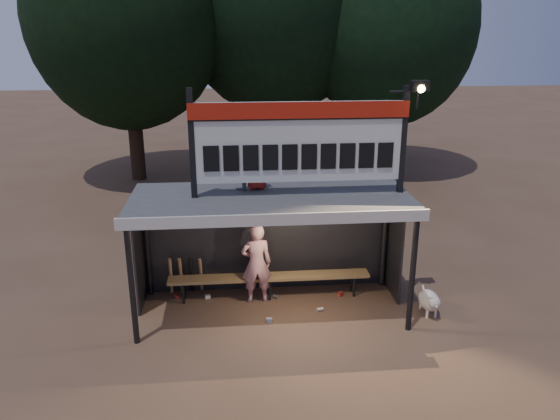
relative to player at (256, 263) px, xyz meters
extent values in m
plane|color=#503728|center=(0.26, -0.42, -0.81)|extent=(80.00, 80.00, 0.00)
imported|color=white|center=(0.00, 0.00, 0.00)|extent=(0.61, 0.41, 1.63)
imported|color=slate|center=(-0.21, 0.02, 2.06)|extent=(0.66, 0.61, 1.11)
imported|color=#B3261B|center=(0.03, 0.00, 1.97)|extent=(0.49, 0.35, 0.93)
cube|color=#404043|center=(0.26, -0.42, 1.45)|extent=(5.00, 2.00, 0.12)
cube|color=silver|center=(0.26, -1.44, 1.41)|extent=(5.10, 0.06, 0.20)
cylinder|color=black|center=(-2.14, -1.32, 0.29)|extent=(0.10, 0.10, 2.20)
cylinder|color=black|center=(2.66, -1.32, 0.29)|extent=(0.10, 0.10, 2.20)
cylinder|color=black|center=(-2.14, 0.48, 0.29)|extent=(0.10, 0.10, 2.20)
cylinder|color=black|center=(2.66, 0.48, 0.29)|extent=(0.10, 0.10, 2.20)
cube|color=black|center=(0.26, 0.58, 0.29)|extent=(5.00, 0.04, 2.20)
cube|color=black|center=(-2.24, 0.08, 0.29)|extent=(0.04, 1.00, 2.20)
cube|color=black|center=(2.76, 0.08, 0.29)|extent=(0.04, 1.00, 2.20)
cylinder|color=black|center=(0.26, 0.58, 1.34)|extent=(5.00, 0.06, 0.06)
cube|color=black|center=(-1.09, -0.42, 2.46)|extent=(0.10, 0.10, 1.90)
cube|color=black|center=(2.61, -0.42, 2.46)|extent=(0.10, 0.10, 1.90)
cube|color=silver|center=(0.76, -0.42, 2.46)|extent=(3.80, 0.08, 1.40)
cube|color=#B11B0C|center=(0.76, -0.47, 3.02)|extent=(3.80, 0.04, 0.28)
cube|color=black|center=(0.76, -0.47, 2.87)|extent=(3.80, 0.02, 0.03)
cube|color=black|center=(-0.77, -0.47, 2.21)|extent=(0.27, 0.03, 0.45)
cube|color=black|center=(-0.43, -0.47, 2.21)|extent=(0.27, 0.03, 0.45)
cube|color=black|center=(-0.09, -0.47, 2.21)|extent=(0.27, 0.03, 0.45)
cube|color=black|center=(0.25, -0.47, 2.21)|extent=(0.27, 0.03, 0.45)
cube|color=black|center=(0.59, -0.47, 2.21)|extent=(0.27, 0.03, 0.45)
cube|color=black|center=(0.93, -0.47, 2.21)|extent=(0.27, 0.03, 0.45)
cube|color=black|center=(1.27, -0.47, 2.21)|extent=(0.27, 0.03, 0.45)
cube|color=black|center=(1.61, -0.47, 2.21)|extent=(0.27, 0.03, 0.45)
cube|color=black|center=(1.95, -0.47, 2.21)|extent=(0.27, 0.03, 0.45)
cube|color=black|center=(2.29, -0.47, 2.21)|extent=(0.27, 0.03, 0.45)
cylinder|color=black|center=(2.56, -0.42, 3.31)|extent=(0.50, 0.04, 0.04)
cylinder|color=black|center=(2.81, -0.42, 3.16)|extent=(0.04, 0.04, 0.30)
cube|color=black|center=(2.81, -0.47, 3.41)|extent=(0.30, 0.22, 0.18)
sphere|color=#FFD88C|center=(2.81, -0.56, 3.37)|extent=(0.14, 0.14, 0.14)
cube|color=olive|center=(0.26, 0.13, -0.36)|extent=(4.00, 0.35, 0.06)
cylinder|color=black|center=(-1.44, 0.01, -0.59)|extent=(0.05, 0.05, 0.45)
cylinder|color=black|center=(-1.44, 0.25, -0.59)|extent=(0.05, 0.05, 0.45)
cylinder|color=black|center=(0.26, 0.01, -0.59)|extent=(0.05, 0.05, 0.45)
cylinder|color=black|center=(0.26, 0.25, -0.59)|extent=(0.05, 0.05, 0.45)
cylinder|color=black|center=(1.96, 0.01, -0.59)|extent=(0.05, 0.05, 0.45)
cylinder|color=black|center=(1.96, 0.25, -0.59)|extent=(0.05, 0.05, 0.45)
cylinder|color=black|center=(-3.74, 9.58, 1.06)|extent=(0.50, 0.50, 3.74)
ellipsoid|color=black|center=(-3.74, 9.58, 4.71)|extent=(6.46, 6.46, 7.48)
cylinder|color=black|center=(1.26, 11.08, 1.28)|extent=(0.50, 0.50, 4.18)
cylinder|color=black|center=(5.26, 10.08, 0.95)|extent=(0.50, 0.50, 3.52)
ellipsoid|color=black|center=(5.26, 10.08, 4.39)|extent=(6.08, 6.08, 7.04)
ellipsoid|color=#F0E2D0|center=(3.22, -0.77, -0.54)|extent=(0.36, 0.58, 0.36)
sphere|color=beige|center=(3.22, -1.05, -0.45)|extent=(0.22, 0.22, 0.22)
cone|color=beige|center=(3.22, -1.15, -0.47)|extent=(0.10, 0.10, 0.10)
cone|color=beige|center=(3.17, -1.07, -0.35)|extent=(0.06, 0.06, 0.07)
cone|color=beige|center=(3.27, -1.07, -0.35)|extent=(0.06, 0.06, 0.07)
cylinder|color=white|center=(3.14, -0.95, -0.72)|extent=(0.05, 0.05, 0.18)
cylinder|color=beige|center=(3.30, -0.95, -0.72)|extent=(0.05, 0.05, 0.18)
cylinder|color=white|center=(3.14, -0.59, -0.72)|extent=(0.05, 0.05, 0.18)
cylinder|color=#EFE6CE|center=(3.30, -0.59, -0.72)|extent=(0.05, 0.05, 0.18)
cylinder|color=beige|center=(3.22, -0.47, -0.47)|extent=(0.04, 0.16, 0.14)
cylinder|color=#9D7449|center=(-1.70, 0.40, -0.38)|extent=(0.09, 0.27, 0.84)
cylinder|color=#9B6F48|center=(-1.50, 0.40, -0.38)|extent=(0.07, 0.30, 0.83)
cylinder|color=black|center=(-1.30, 0.40, -0.38)|extent=(0.07, 0.32, 0.83)
cylinder|color=olive|center=(-1.10, 0.40, -0.38)|extent=(0.06, 0.35, 0.82)
cube|color=#A3251C|center=(1.69, 0.06, -0.77)|extent=(0.12, 0.12, 0.08)
cylinder|color=#A5A5A9|center=(0.38, 0.07, -0.78)|extent=(0.13, 0.13, 0.07)
cube|color=silver|center=(-0.98, 0.19, -0.77)|extent=(0.11, 0.09, 0.08)
cylinder|color=red|center=(-1.61, 0.27, -0.78)|extent=(0.11, 0.14, 0.07)
cube|color=#A4A4A8|center=(0.18, -0.85, -0.77)|extent=(0.11, 0.09, 0.08)
cylinder|color=beige|center=(1.19, -0.51, -0.78)|extent=(0.13, 0.09, 0.07)
camera|label=1|loc=(-0.42, -9.70, 4.36)|focal=35.00mm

